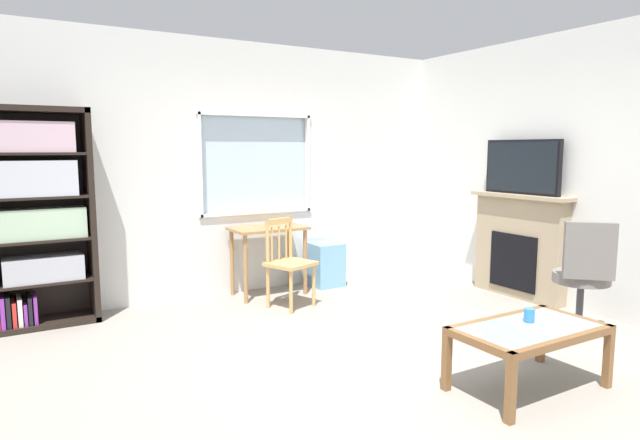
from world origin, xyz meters
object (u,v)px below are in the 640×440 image
(wooden_chair, at_px, (288,262))
(tv, at_px, (522,167))
(plastic_drawer_unit, at_px, (324,264))
(coffee_table, at_px, (529,336))
(fireplace, at_px, (519,246))
(bookshelf, at_px, (37,212))
(sippy_cup, at_px, (529,315))
(desk_under_window, at_px, (268,239))
(office_chair, at_px, (584,271))

(wooden_chair, bearing_deg, tv, -22.22)
(wooden_chair, distance_m, tv, 2.67)
(plastic_drawer_unit, xyz_separation_m, coffee_table, (-0.29, -3.10, 0.12))
(plastic_drawer_unit, height_order, fireplace, fireplace)
(fireplace, bearing_deg, bookshelf, 160.91)
(bookshelf, height_order, plastic_drawer_unit, bookshelf)
(sippy_cup, bearing_deg, desk_under_window, 100.28)
(desk_under_window, bearing_deg, tv, -32.60)
(plastic_drawer_unit, height_order, office_chair, office_chair)
(wooden_chair, bearing_deg, desk_under_window, 87.06)
(office_chair, bearing_deg, tv, 65.73)
(wooden_chair, distance_m, sippy_cup, 2.53)
(sippy_cup, bearing_deg, tv, 41.19)
(bookshelf, relative_size, coffee_table, 1.94)
(bookshelf, distance_m, tv, 4.78)
(coffee_table, xyz_separation_m, sippy_cup, (0.08, 0.07, 0.11))
(desk_under_window, distance_m, tv, 2.82)
(tv, distance_m, coffee_table, 2.63)
(desk_under_window, relative_size, sippy_cup, 8.98)
(desk_under_window, distance_m, wooden_chair, 0.54)
(wooden_chair, bearing_deg, plastic_drawer_unit, 36.14)
(office_chair, distance_m, sippy_cup, 1.32)
(sippy_cup, bearing_deg, bookshelf, 131.83)
(bookshelf, height_order, tv, bookshelf)
(coffee_table, distance_m, sippy_cup, 0.15)
(fireplace, bearing_deg, office_chair, -115.05)
(bookshelf, relative_size, sippy_cup, 21.87)
(plastic_drawer_unit, bearing_deg, bookshelf, 178.91)
(wooden_chair, height_order, fireplace, fireplace)
(fireplace, height_order, office_chair, fireplace)
(fireplace, bearing_deg, wooden_chair, 157.93)
(desk_under_window, xyz_separation_m, tv, (2.28, -1.46, 0.79))
(desk_under_window, distance_m, fireplace, 2.72)
(desk_under_window, height_order, plastic_drawer_unit, desk_under_window)
(office_chair, bearing_deg, fireplace, 64.95)
(desk_under_window, distance_m, office_chair, 3.12)
(plastic_drawer_unit, distance_m, office_chair, 2.82)
(wooden_chair, xyz_separation_m, plastic_drawer_unit, (0.78, 0.57, -0.21))
(wooden_chair, xyz_separation_m, fireplace, (2.33, -0.94, 0.10))
(wooden_chair, relative_size, office_chair, 0.90)
(bookshelf, relative_size, plastic_drawer_unit, 3.87)
(sippy_cup, bearing_deg, coffee_table, -139.18)
(fireplace, xyz_separation_m, office_chair, (-0.51, -1.10, -0.01))
(tv, bearing_deg, wooden_chair, 157.78)
(tv, bearing_deg, fireplace, 0.00)
(wooden_chair, relative_size, tv, 0.98)
(desk_under_window, xyz_separation_m, fireplace, (2.30, -1.46, -0.05))
(desk_under_window, xyz_separation_m, office_chair, (1.79, -2.56, -0.06))
(office_chair, bearing_deg, coffee_table, -159.58)
(office_chair, bearing_deg, plastic_drawer_unit, 111.69)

